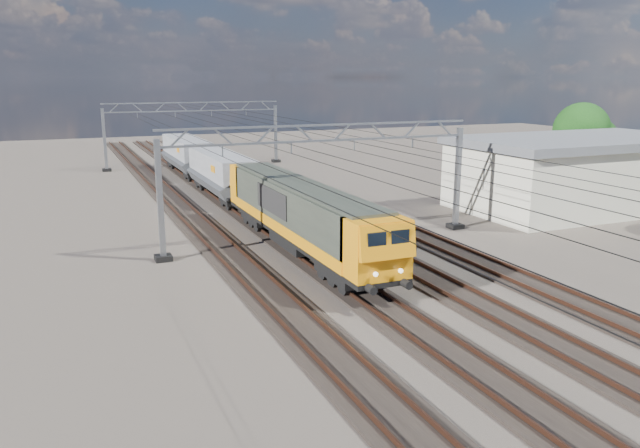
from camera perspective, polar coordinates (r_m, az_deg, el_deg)
name	(u,v)px	position (r m, az deg, el deg)	size (l,w,h in m)	color
ground	(352,260)	(34.11, 2.98, -3.33)	(160.00, 160.00, 0.00)	#2B2520
track_outer_west	(246,272)	(32.01, -6.74, -4.39)	(2.60, 140.00, 0.30)	black
track_loco	(319,263)	(33.29, -0.12, -3.60)	(2.60, 140.00, 0.30)	black
track_inner_east	(385,255)	(34.98, 5.93, -2.84)	(2.60, 140.00, 0.30)	black
track_outer_east	(445,248)	(37.03, 11.36, -2.12)	(2.60, 140.00, 0.30)	black
catenary_gantry_mid	(323,179)	(36.78, 0.32, 4.15)	(19.90, 0.90, 7.11)	gray
catenary_gantry_far	(194,131)	(71.05, -11.42, 8.30)	(19.90, 0.90, 7.11)	gray
overhead_wires	(299,141)	(40.22, -1.96, 7.57)	(12.03, 140.00, 0.53)	black
locomotive	(300,212)	(35.17, -1.85, 1.10)	(2.76, 21.10, 3.62)	black
hopper_wagon_lead	(221,171)	(51.82, -9.00, 4.78)	(3.38, 13.00, 3.25)	black
hopper_wagon_mid	(187,153)	(65.57, -12.09, 6.40)	(3.38, 13.00, 3.25)	black
industrial_shed	(579,172)	(51.23, 22.63, 4.38)	(18.60, 10.60, 5.40)	silver
tree_far	(586,133)	(62.34, 23.11, 7.69)	(5.51, 5.11, 7.55)	#3A261A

